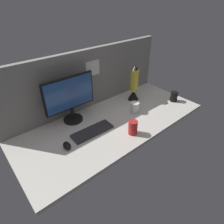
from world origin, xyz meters
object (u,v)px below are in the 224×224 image
(lava_lamp, at_px, (134,86))
(mug_red_plastic, at_px, (133,127))
(keyboard, at_px, (92,131))
(monitor, at_px, (70,97))
(mug_ceramic_white, at_px, (135,107))
(mouse, at_px, (67,145))
(mug_black_travel, at_px, (174,97))

(lava_lamp, bearing_deg, mug_red_plastic, -136.20)
(keyboard, xyz_separation_m, mug_red_plastic, (0.25, -0.24, 0.05))
(monitor, height_order, mug_ceramic_white, monitor)
(keyboard, height_order, mug_red_plastic, mug_red_plastic)
(mouse, bearing_deg, mug_ceramic_white, 10.40)
(monitor, bearing_deg, lava_lamp, -7.08)
(keyboard, distance_m, mug_red_plastic, 0.35)
(mug_black_travel, relative_size, mug_red_plastic, 0.86)
(keyboard, xyz_separation_m, mouse, (-0.26, -0.02, 0.01))
(mug_black_travel, distance_m, mug_red_plastic, 0.75)
(mug_red_plastic, distance_m, lava_lamp, 0.61)
(monitor, xyz_separation_m, mug_red_plastic, (0.29, -0.51, -0.18))
(keyboard, bearing_deg, mouse, -173.12)
(keyboard, xyz_separation_m, lava_lamp, (0.69, 0.18, 0.15))
(keyboard, xyz_separation_m, mug_ceramic_white, (0.52, -0.01, 0.04))
(monitor, distance_m, lava_lamp, 0.73)
(monitor, distance_m, mug_red_plastic, 0.61)
(mouse, relative_size, lava_lamp, 0.25)
(keyboard, distance_m, mouse, 0.26)
(mug_red_plastic, bearing_deg, monitor, 119.44)
(mug_black_travel, bearing_deg, mouse, 175.11)
(mug_ceramic_white, distance_m, mug_red_plastic, 0.35)
(mouse, xyz_separation_m, lava_lamp, (0.95, 0.21, 0.15))
(keyboard, height_order, lava_lamp, lava_lamp)
(keyboard, height_order, mug_black_travel, mug_black_travel)
(mouse, xyz_separation_m, mug_red_plastic, (0.52, -0.21, 0.05))
(mug_red_plastic, bearing_deg, keyboard, 137.15)
(mouse, relative_size, mug_black_travel, 0.90)
(keyboard, height_order, mug_ceramic_white, mug_ceramic_white)
(monitor, bearing_deg, mug_red_plastic, -60.56)
(keyboard, relative_size, mouse, 3.85)
(mug_red_plastic, bearing_deg, mouse, 157.68)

